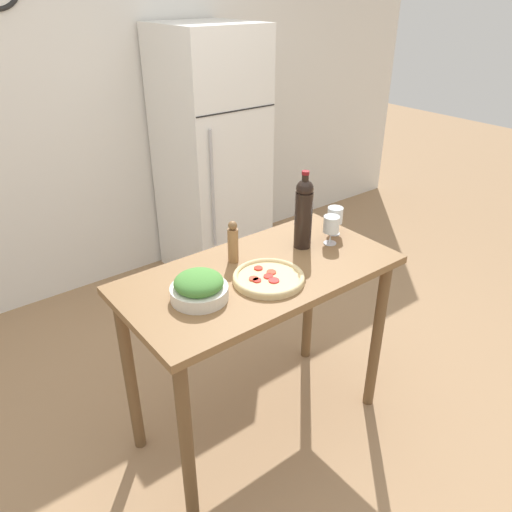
% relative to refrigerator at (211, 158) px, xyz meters
% --- Properties ---
extents(ground_plane, '(14.00, 14.00, 0.00)m').
position_rel_refrigerator_xyz_m(ground_plane, '(-0.75, -1.54, -0.91)').
color(ground_plane, '#9E7A56').
extents(wall_back, '(6.40, 0.08, 2.60)m').
position_rel_refrigerator_xyz_m(wall_back, '(-0.75, 0.39, 0.39)').
color(wall_back, silver).
rests_on(wall_back, ground_plane).
extents(refrigerator, '(0.64, 0.70, 1.82)m').
position_rel_refrigerator_xyz_m(refrigerator, '(0.00, 0.00, 0.00)').
color(refrigerator, white).
rests_on(refrigerator, ground_plane).
extents(prep_counter, '(1.25, 0.63, 0.92)m').
position_rel_refrigerator_xyz_m(prep_counter, '(-0.75, -1.54, -0.13)').
color(prep_counter, brown).
rests_on(prep_counter, ground_plane).
extents(wine_bottle, '(0.08, 0.08, 0.38)m').
position_rel_refrigerator_xyz_m(wine_bottle, '(-0.44, -1.47, 0.19)').
color(wine_bottle, black).
rests_on(wine_bottle, prep_counter).
extents(wine_glass_near, '(0.08, 0.08, 0.14)m').
position_rel_refrigerator_xyz_m(wine_glass_near, '(-0.32, -1.54, 0.11)').
color(wine_glass_near, silver).
rests_on(wine_glass_near, prep_counter).
extents(wine_glass_far, '(0.08, 0.08, 0.14)m').
position_rel_refrigerator_xyz_m(wine_glass_far, '(-0.23, -1.47, 0.11)').
color(wine_glass_far, silver).
rests_on(wine_glass_far, prep_counter).
extents(pepper_mill, '(0.05, 0.05, 0.20)m').
position_rel_refrigerator_xyz_m(pepper_mill, '(-0.79, -1.39, 0.11)').
color(pepper_mill, olive).
rests_on(pepper_mill, prep_counter).
extents(salad_bowl, '(0.23, 0.23, 0.12)m').
position_rel_refrigerator_xyz_m(salad_bowl, '(-1.08, -1.56, 0.07)').
color(salad_bowl, silver).
rests_on(salad_bowl, prep_counter).
extents(homemade_pizza, '(0.31, 0.31, 0.03)m').
position_rel_refrigerator_xyz_m(homemade_pizza, '(-0.77, -1.62, 0.03)').
color(homemade_pizza, '#DBC189').
rests_on(homemade_pizza, prep_counter).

